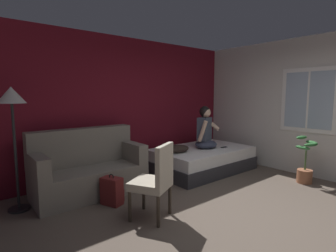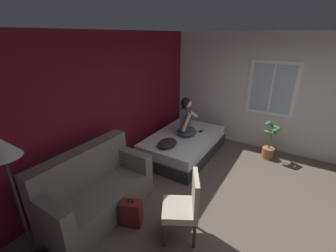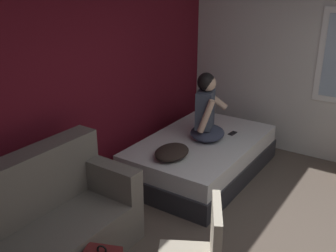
{
  "view_description": "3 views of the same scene",
  "coord_description": "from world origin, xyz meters",
  "views": [
    {
      "loc": [
        -2.81,
        -1.78,
        1.6
      ],
      "look_at": [
        0.13,
        1.79,
        1.04
      ],
      "focal_mm": 28.0,
      "sensor_mm": 36.0,
      "label": 1
    },
    {
      "loc": [
        -3.01,
        -0.23,
        2.63
      ],
      "look_at": [
        0.23,
        1.77,
        1.07
      ],
      "focal_mm": 24.0,
      "sensor_mm": 36.0,
      "label": 2
    },
    {
      "loc": [
        -2.97,
        -0.31,
        2.51
      ],
      "look_at": [
        0.53,
        2.02,
        0.86
      ],
      "focal_mm": 42.0,
      "sensor_mm": 36.0,
      "label": 3
    }
  ],
  "objects": [
    {
      "name": "bed",
      "position": [
        1.17,
        1.92,
        0.24
      ],
      "size": [
        2.08,
        1.31,
        0.48
      ],
      "color": "#2D2D33",
      "rests_on": "ground"
    },
    {
      "name": "person_seated",
      "position": [
        1.23,
        1.9,
        0.84
      ],
      "size": [
        0.63,
        0.58,
        0.88
      ],
      "color": "#383D51",
      "rests_on": "bed"
    },
    {
      "name": "couch",
      "position": [
        -1.19,
        2.21,
        0.39
      ],
      "size": [
        1.71,
        0.84,
        1.04
      ],
      "color": "slate",
      "rests_on": "ground"
    },
    {
      "name": "throw_pillow",
      "position": [
        0.51,
        1.96,
        0.55
      ],
      "size": [
        0.48,
        0.37,
        0.14
      ],
      "primitive_type": "ellipsoid",
      "rotation": [
        0.0,
        0.0,
        -0.01
      ],
      "color": "#2D231E",
      "rests_on": "bed"
    },
    {
      "name": "cell_phone",
      "position": [
        1.57,
        1.68,
        0.48
      ],
      "size": [
        0.15,
        0.08,
        0.01
      ],
      "primitive_type": "cube",
      "rotation": [
        0.0,
        0.0,
        4.64
      ],
      "color": "black",
      "rests_on": "bed"
    },
    {
      "name": "wall_back_accent",
      "position": [
        0.0,
        2.85,
        1.35
      ],
      "size": [
        9.98,
        0.16,
        2.7
      ],
      "primitive_type": "cube",
      "color": "maroon",
      "rests_on": "ground"
    }
  ]
}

